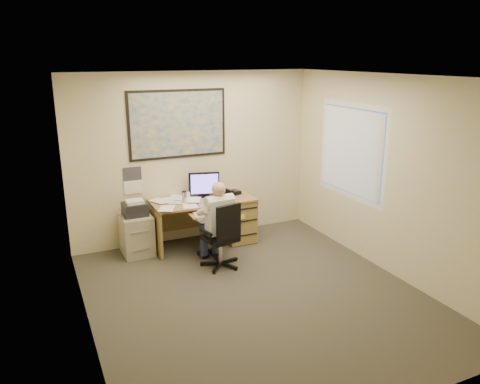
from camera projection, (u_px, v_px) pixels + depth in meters
name	position (u px, v px, depth m)	size (l,w,h in m)	color
room_shell	(257.00, 194.00, 5.53)	(4.00, 4.50, 2.70)	#3A362D
desk	(222.00, 214.00, 7.57)	(1.60, 0.97, 1.14)	#A47346
world_map	(178.00, 124.00, 7.22)	(1.56, 0.03, 1.06)	#1E4C93
wall_calendar	(133.00, 180.00, 7.16)	(0.28, 0.01, 0.42)	white
window_blinds	(351.00, 151.00, 6.96)	(0.06, 1.40, 1.30)	silver
filing_cabinet	(136.00, 231.00, 7.08)	(0.45, 0.54, 0.86)	#A39B83
office_chair	(221.00, 249.00, 6.64)	(0.69, 0.69, 0.98)	black
person	(219.00, 225.00, 6.61)	(0.52, 0.74, 1.24)	white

